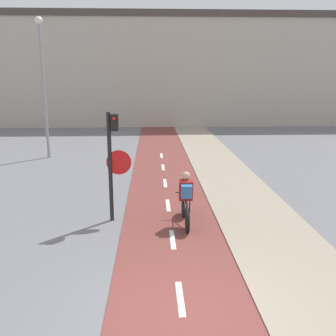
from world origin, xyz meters
TOP-DOWN VIEW (x-y plane):
  - ground_plane at (0.00, 0.00)m, footprint 120.00×120.00m
  - bike_lane at (0.00, 0.01)m, footprint 2.59×60.00m
  - sidewalk_strip at (2.49, 0.00)m, footprint 2.40×60.00m
  - building_row_background at (0.00, 26.56)m, footprint 60.00×5.20m
  - traffic_light_pole at (-1.52, 4.40)m, footprint 0.67×0.25m
  - street_lamp_far at (-5.58, 12.94)m, footprint 0.36×0.36m
  - cyclist_near at (0.40, 3.97)m, footprint 0.46×1.74m

SIDE VIEW (x-z plane):
  - ground_plane at x=0.00m, z-range 0.00..0.00m
  - bike_lane at x=0.00m, z-range 0.00..0.02m
  - sidewalk_strip at x=2.49m, z-range 0.00..0.05m
  - cyclist_near at x=0.40m, z-range -0.03..1.44m
  - traffic_light_pole at x=-1.52m, z-range 0.36..3.36m
  - street_lamp_far at x=-5.58m, z-range 0.75..7.31m
  - building_row_background at x=0.00m, z-range 0.01..8.76m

